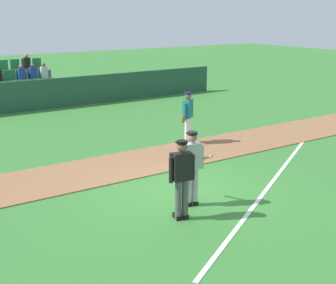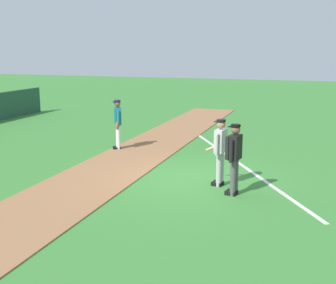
% 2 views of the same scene
% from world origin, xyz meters
% --- Properties ---
extents(ground_plane, '(80.00, 80.00, 0.00)m').
position_xyz_m(ground_plane, '(0.00, 0.00, 0.00)').
color(ground_plane, '#387A33').
extents(infield_dirt_path, '(28.00, 2.36, 0.03)m').
position_xyz_m(infield_dirt_path, '(0.00, 2.49, 0.01)').
color(infield_dirt_path, '#936642').
rests_on(infield_dirt_path, ground).
extents(foul_line_chalk, '(10.37, 6.21, 0.01)m').
position_xyz_m(foul_line_chalk, '(3.00, -0.50, 0.01)').
color(foul_line_chalk, white).
rests_on(foul_line_chalk, ground).
extents(dugout_fence, '(20.00, 0.16, 1.37)m').
position_xyz_m(dugout_fence, '(0.00, 11.73, 0.69)').
color(dugout_fence, '#234C38').
rests_on(dugout_fence, ground).
extents(stadium_bleachers, '(3.90, 2.95, 2.30)m').
position_xyz_m(stadium_bleachers, '(0.01, 13.61, 0.63)').
color(stadium_bleachers, slate).
rests_on(stadium_bleachers, ground).
extents(batter_grey_jersey, '(0.63, 0.80, 1.76)m').
position_xyz_m(batter_grey_jersey, '(-0.28, -0.91, 0.97)').
color(batter_grey_jersey, '#B2B2B2').
rests_on(batter_grey_jersey, ground).
extents(umpire_home_plate, '(0.58, 0.36, 1.76)m').
position_xyz_m(umpire_home_plate, '(-0.91, -1.38, 1.00)').
color(umpire_home_plate, '#4C4C4C').
rests_on(umpire_home_plate, ground).
extents(runner_teal_jersey, '(0.64, 0.43, 1.76)m').
position_xyz_m(runner_teal_jersey, '(2.70, 3.41, 0.96)').
color(runner_teal_jersey, white).
rests_on(runner_teal_jersey, ground).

